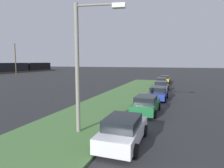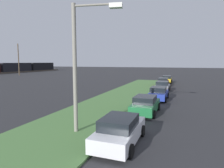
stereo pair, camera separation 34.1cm
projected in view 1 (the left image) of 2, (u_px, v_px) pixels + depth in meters
grass_median at (96, 112)px, 16.06m from camera, size 60.00×6.00×0.12m
parked_car_white at (123, 130)px, 10.00m from camera, size 4.31×2.03×1.47m
parked_car_green at (146, 105)px, 16.03m from camera, size 4.33×2.08×1.47m
parked_car_blue at (158, 93)px, 21.76m from camera, size 4.33×2.08×1.47m
parked_car_silver at (161, 86)px, 28.06m from camera, size 4.33×2.07×1.47m
parked_car_red at (161, 82)px, 34.06m from camera, size 4.34×2.10×1.47m
parked_car_yellow at (165, 79)px, 39.54m from camera, size 4.31×2.04×1.47m
streetlight at (83, 59)px, 10.97m from camera, size 0.78×2.86×7.50m
distant_utility_pole at (15, 60)px, 60.68m from camera, size 0.30×0.30×10.00m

